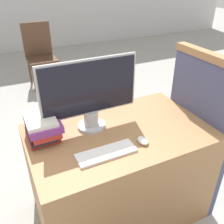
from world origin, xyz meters
TOP-DOWN VIEW (x-y plane):
  - desk at (0.00, 0.37)m, footprint 1.19×0.75m
  - carrel_divider at (0.62, 0.31)m, footprint 0.07×0.61m
  - monitor at (-0.15, 0.51)m, footprint 0.64×0.19m
  - keyboard at (-0.18, 0.20)m, footprint 0.35×0.12m
  - mouse at (0.07, 0.20)m, footprint 0.06×0.09m
  - book_stack at (-0.47, 0.52)m, footprint 0.20×0.27m
  - far_chair at (0.03, 3.20)m, footprint 0.44×0.44m

SIDE VIEW (x-z plane):
  - desk at x=0.00m, z-range 0.00..0.76m
  - far_chair at x=0.03m, z-range 0.05..1.03m
  - carrel_divider at x=0.62m, z-range 0.01..1.24m
  - keyboard at x=-0.18m, z-range 0.76..0.78m
  - mouse at x=0.07m, z-range 0.76..0.79m
  - book_stack at x=-0.47m, z-range 0.76..0.92m
  - monitor at x=-0.15m, z-range 0.77..1.25m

